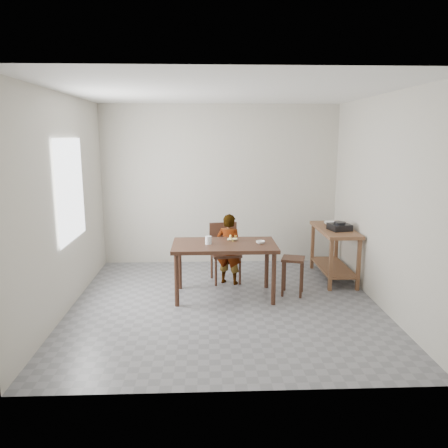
{
  "coord_description": "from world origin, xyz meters",
  "views": [
    {
      "loc": [
        -0.24,
        -5.42,
        2.18
      ],
      "look_at": [
        0.0,
        0.4,
        1.0
      ],
      "focal_mm": 35.0,
      "sensor_mm": 36.0,
      "label": 1
    }
  ],
  "objects_px": {
    "stool": "(293,276)",
    "dining_table": "(224,270)",
    "child": "(229,249)",
    "dining_chair": "(226,253)",
    "prep_counter": "(334,253)"
  },
  "relations": [
    {
      "from": "child",
      "to": "dining_chair",
      "type": "relative_size",
      "value": 1.21
    },
    {
      "from": "dining_table",
      "to": "prep_counter",
      "type": "xyz_separation_m",
      "value": [
        1.72,
        0.7,
        0.03
      ]
    },
    {
      "from": "prep_counter",
      "to": "dining_table",
      "type": "bearing_deg",
      "value": -157.85
    },
    {
      "from": "dining_table",
      "to": "child",
      "type": "xyz_separation_m",
      "value": [
        0.09,
        0.54,
        0.16
      ]
    },
    {
      "from": "child",
      "to": "prep_counter",
      "type": "bearing_deg",
      "value": -152.88
    },
    {
      "from": "stool",
      "to": "dining_table",
      "type": "bearing_deg",
      "value": -177.63
    },
    {
      "from": "prep_counter",
      "to": "child",
      "type": "bearing_deg",
      "value": -174.41
    },
    {
      "from": "dining_table",
      "to": "prep_counter",
      "type": "distance_m",
      "value": 1.86
    },
    {
      "from": "dining_chair",
      "to": "dining_table",
      "type": "bearing_deg",
      "value": -103.06
    },
    {
      "from": "prep_counter",
      "to": "dining_chair",
      "type": "bearing_deg",
      "value": -177.81
    },
    {
      "from": "prep_counter",
      "to": "stool",
      "type": "distance_m",
      "value": 1.02
    },
    {
      "from": "dining_table",
      "to": "stool",
      "type": "xyz_separation_m",
      "value": [
        0.95,
        0.04,
        -0.11
      ]
    },
    {
      "from": "dining_chair",
      "to": "prep_counter",
      "type": "bearing_deg",
      "value": -6.81
    },
    {
      "from": "stool",
      "to": "prep_counter",
      "type": "bearing_deg",
      "value": 40.79
    },
    {
      "from": "prep_counter",
      "to": "dining_chair",
      "type": "distance_m",
      "value": 1.68
    }
  ]
}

